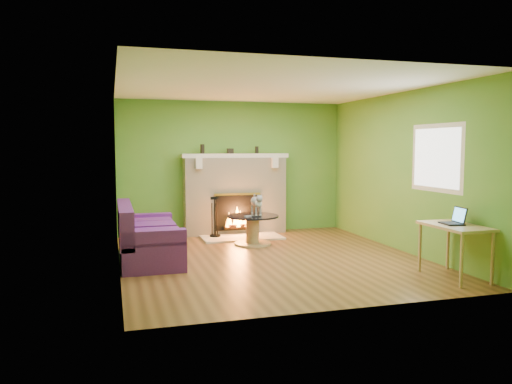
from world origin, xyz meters
TOP-DOWN VIEW (x-y plane):
  - floor at (0.00, 0.00)m, footprint 5.00×5.00m
  - ceiling at (0.00, 0.00)m, footprint 5.00×5.00m
  - wall_back at (0.00, 2.50)m, footprint 5.00×0.00m
  - wall_front at (0.00, -2.50)m, footprint 5.00×0.00m
  - wall_left at (-2.25, 0.00)m, footprint 0.00×5.00m
  - wall_right at (2.25, 0.00)m, footprint 0.00×5.00m
  - window_frame at (2.24, -0.90)m, footprint 0.00×1.20m
  - window_pane at (2.23, -0.90)m, footprint 0.00×1.06m
  - fireplace at (0.00, 2.32)m, footprint 2.10×0.46m
  - hearth at (0.00, 1.80)m, footprint 1.50×0.75m
  - mantel at (0.00, 2.30)m, footprint 2.10×0.28m
  - sofa at (-1.86, 0.44)m, footprint 0.88×1.91m
  - coffee_table at (0.02, 1.15)m, footprint 0.92×0.92m
  - desk at (1.95, -1.73)m, footprint 0.55×0.95m
  - cat at (0.10, 1.20)m, footprint 0.24×0.61m
  - remote_silver at (-0.08, 1.03)m, footprint 0.17×0.10m
  - remote_black at (0.04, 0.97)m, footprint 0.17×0.08m
  - laptop at (1.93, -1.68)m, footprint 0.30×0.33m
  - fire_tools at (-0.48, 1.95)m, footprint 0.20×0.20m
  - mantel_vase_left at (-0.64, 2.33)m, footprint 0.08×0.08m
  - mantel_vase_right at (0.45, 2.33)m, footprint 0.07×0.07m
  - mantel_box at (-0.09, 2.33)m, footprint 0.12×0.08m

SIDE VIEW (x-z plane):
  - floor at x=0.00m, z-range 0.00..0.00m
  - hearth at x=0.00m, z-range 0.00..0.03m
  - coffee_table at x=0.02m, z-range 0.04..0.56m
  - sofa at x=-1.86m, z-range -0.10..0.76m
  - fire_tools at x=-0.48m, z-range 0.03..0.78m
  - remote_black at x=0.04m, z-range 0.52..0.53m
  - remote_silver at x=-0.08m, z-range 0.52..0.54m
  - desk at x=1.95m, z-range 0.27..0.97m
  - cat at x=0.10m, z-range 0.52..0.90m
  - fireplace at x=0.00m, z-range -0.02..1.56m
  - laptop at x=1.93m, z-range 0.70..0.93m
  - wall_back at x=0.00m, z-range -1.20..3.80m
  - wall_front at x=0.00m, z-range -1.20..3.80m
  - wall_left at x=-2.25m, z-range -1.20..3.80m
  - wall_right at x=2.25m, z-range -1.20..3.80m
  - mantel at x=0.00m, z-range 1.50..1.58m
  - window_frame at x=2.24m, z-range 0.95..2.15m
  - window_pane at x=2.23m, z-range 1.02..2.08m
  - mantel_box at x=-0.09m, z-range 1.58..1.68m
  - mantel_vase_right at x=0.45m, z-range 1.58..1.72m
  - mantel_vase_left at x=-0.64m, z-range 1.58..1.76m
  - ceiling at x=0.00m, z-range 2.60..2.60m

